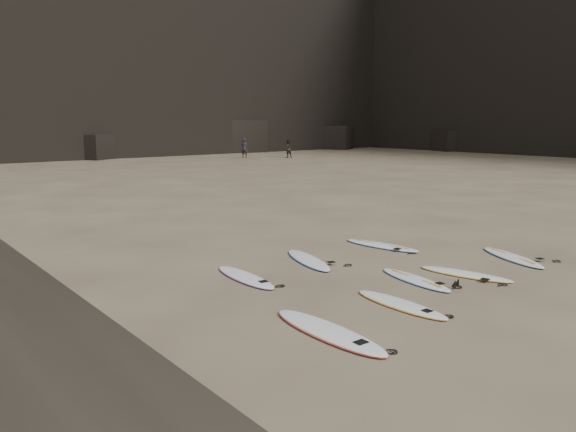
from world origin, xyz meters
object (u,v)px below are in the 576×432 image
surfboard_0 (328,331)px  surfboard_3 (465,274)px  surfboard_1 (401,304)px  surfboard_7 (382,245)px  surfboard_6 (308,260)px  surfboard_2 (415,279)px  surfboard_4 (512,257)px  person_a (244,148)px  person_b (288,149)px  surfboard_5 (245,277)px

surfboard_0 → surfboard_3: size_ratio=1.22×
surfboard_1 → surfboard_7: size_ratio=0.93×
surfboard_3 → surfboard_6: (-2.09, 3.40, 0.00)m
surfboard_2 → surfboard_3: (1.33, -0.45, 0.00)m
surfboard_0 → surfboard_7: bearing=35.5°
surfboard_1 → surfboard_4: 5.44m
surfboard_1 → person_a: (22.49, 38.64, 0.90)m
surfboard_1 → surfboard_0: bearing=-174.1°
surfboard_7 → surfboard_0: bearing=-154.3°
surfboard_3 → person_a: bearing=49.5°
person_b → surfboard_3: bearing=70.8°
surfboard_2 → surfboard_4: surfboard_4 is taller
surfboard_7 → surfboard_4: bearing=-71.0°
surfboard_4 → person_a: bearing=89.6°
surfboard_5 → person_b: size_ratio=1.34×
surfboard_5 → surfboard_6: (2.23, 0.31, 0.00)m
surfboard_3 → surfboard_4: size_ratio=0.93×
surfboard_3 → surfboard_6: 3.99m
surfboard_0 → person_b: bearing=53.3°
person_b → surfboard_0: bearing=65.8°
surfboard_5 → surfboard_7: (5.06, 0.26, 0.00)m
surfboard_6 → surfboard_7: 2.83m
surfboard_5 → surfboard_6: surfboard_6 is taller
surfboard_5 → person_a: person_a is taller
surfboard_2 → surfboard_5: bearing=147.6°
surfboard_5 → surfboard_2: bearing=-37.9°
surfboard_7 → surfboard_6: bearing=170.2°
surfboard_5 → surfboard_7: surfboard_7 is taller
surfboard_7 → person_a: bearing=52.8°
surfboard_2 → surfboard_4: (3.76, -0.27, 0.00)m
surfboard_4 → surfboard_5: surfboard_4 is taller
surfboard_2 → person_a: bearing=70.2°
surfboard_0 → surfboard_1: 2.16m
surfboard_2 → surfboard_4: bearing=5.0°
surfboard_3 → surfboard_1: bearing=176.1°
surfboard_4 → person_b: size_ratio=1.39×
surfboard_1 → surfboard_4: (5.40, 0.68, 0.00)m
surfboard_4 → surfboard_6: same height
person_a → surfboard_7: bearing=113.8°
person_a → surfboard_5: bearing=108.0°
surfboard_2 → person_b: bearing=64.6°
surfboard_1 → surfboard_6: surfboard_6 is taller
surfboard_4 → surfboard_3: bearing=-152.0°
surfboard_6 → person_b: person_b is taller
surfboard_7 → person_b: bearing=46.6°
surfboard_7 → person_b: 38.85m
surfboard_0 → person_a: person_a is taller
surfboard_1 → surfboard_5: (-1.35, 3.60, 0.00)m
surfboard_4 → person_a: 41.64m
surfboard_2 → surfboard_7: 3.57m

